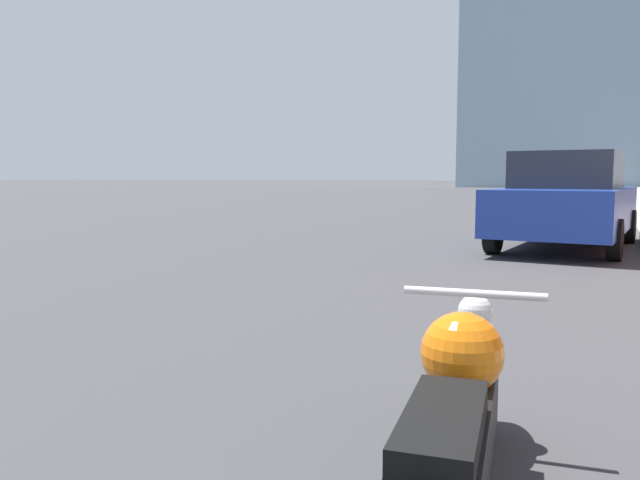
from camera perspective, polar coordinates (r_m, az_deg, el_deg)
motorcycle at (r=2.25m, az=12.15°, el=-17.08°), size 0.62×2.34×0.74m
parked_car_blue at (r=11.55m, az=21.67°, el=3.38°), size 2.31×4.71×1.64m
parked_car_green at (r=22.66m, az=23.21°, el=4.31°), size 2.13×4.59×1.65m
parked_car_red at (r=33.88m, az=23.66°, el=4.73°), size 2.09×4.30×1.78m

